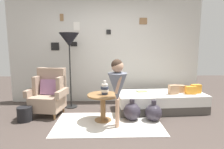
# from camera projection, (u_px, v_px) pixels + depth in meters

# --- Properties ---
(ground_plane) EXTENTS (12.00, 12.00, 0.00)m
(ground_plane) POSITION_uv_depth(u_px,v_px,m) (105.00, 134.00, 3.17)
(ground_plane) COLOR #423833
(gallery_wall) EXTENTS (4.80, 0.12, 2.60)m
(gallery_wall) POSITION_uv_depth(u_px,v_px,m) (105.00, 51.00, 4.89)
(gallery_wall) COLOR beige
(gallery_wall) RESTS_ON ground
(rug) EXTENTS (1.97, 1.13, 0.01)m
(rug) POSITION_uv_depth(u_px,v_px,m) (108.00, 123.00, 3.59)
(rug) COLOR silver
(rug) RESTS_ON ground
(armchair) EXTENTS (0.83, 0.68, 0.97)m
(armchair) POSITION_uv_depth(u_px,v_px,m) (49.00, 94.00, 4.04)
(armchair) COLOR olive
(armchair) RESTS_ON ground
(daybed) EXTENTS (1.95, 0.92, 0.40)m
(daybed) POSITION_uv_depth(u_px,v_px,m) (160.00, 102.00, 4.29)
(daybed) COLOR #4C4742
(daybed) RESTS_ON ground
(pillow_head) EXTENTS (0.22, 0.15, 0.19)m
(pillow_head) POSITION_uv_depth(u_px,v_px,m) (196.00, 89.00, 4.24)
(pillow_head) COLOR orange
(pillow_head) RESTS_ON daybed
(pillow_mid) EXTENTS (0.22, 0.13, 0.17)m
(pillow_mid) POSITION_uv_depth(u_px,v_px,m) (191.00, 90.00, 4.17)
(pillow_mid) COLOR orange
(pillow_mid) RESTS_ON daybed
(pillow_back) EXTENTS (0.20, 0.15, 0.16)m
(pillow_back) POSITION_uv_depth(u_px,v_px,m) (180.00, 89.00, 4.32)
(pillow_back) COLOR tan
(pillow_back) RESTS_ON daybed
(pillow_extra) EXTENTS (0.22, 0.16, 0.20)m
(pillow_extra) POSITION_uv_depth(u_px,v_px,m) (173.00, 90.00, 4.16)
(pillow_extra) COLOR tan
(pillow_extra) RESTS_ON daybed
(side_table) EXTENTS (0.60, 0.60, 0.53)m
(side_table) POSITION_uv_depth(u_px,v_px,m) (103.00, 102.00, 3.67)
(side_table) COLOR olive
(side_table) RESTS_ON ground
(vase_striped) EXTENTS (0.15, 0.15, 0.26)m
(vase_striped) POSITION_uv_depth(u_px,v_px,m) (105.00, 89.00, 3.64)
(vase_striped) COLOR #2D384C
(vase_striped) RESTS_ON side_table
(floor_lamp) EXTENTS (0.45, 0.45, 1.73)m
(floor_lamp) POSITION_uv_depth(u_px,v_px,m) (69.00, 42.00, 4.31)
(floor_lamp) COLOR black
(floor_lamp) RESTS_ON ground
(person_child) EXTENTS (0.34, 0.34, 1.22)m
(person_child) POSITION_uv_depth(u_px,v_px,m) (117.00, 84.00, 3.34)
(person_child) COLOR tan
(person_child) RESTS_ON ground
(book_on_daybed) EXTENTS (0.23, 0.18, 0.03)m
(book_on_daybed) POSITION_uv_depth(u_px,v_px,m) (142.00, 91.00, 4.37)
(book_on_daybed) COLOR #A6B077
(book_on_daybed) RESTS_ON daybed
(demijohn_near) EXTENTS (0.34, 0.34, 0.42)m
(demijohn_near) POSITION_uv_depth(u_px,v_px,m) (132.00, 111.00, 3.74)
(demijohn_near) COLOR #332D38
(demijohn_near) RESTS_ON ground
(demijohn_far) EXTENTS (0.33, 0.33, 0.41)m
(demijohn_far) POSITION_uv_depth(u_px,v_px,m) (153.00, 112.00, 3.70)
(demijohn_far) COLOR #332D38
(demijohn_far) RESTS_ON ground
(magazine_basket) EXTENTS (0.28, 0.28, 0.28)m
(magazine_basket) POSITION_uv_depth(u_px,v_px,m) (25.00, 114.00, 3.70)
(magazine_basket) COLOR black
(magazine_basket) RESTS_ON ground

